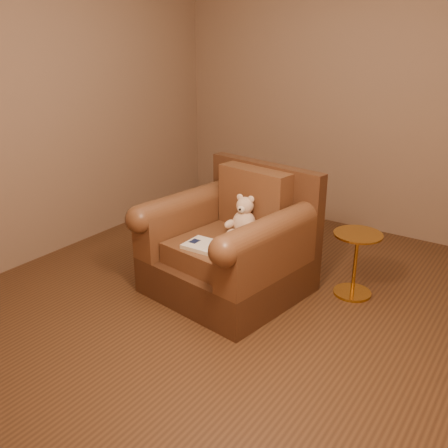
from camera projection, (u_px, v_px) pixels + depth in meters
The scene contains 6 objects.
floor at pixel (247, 298), 3.94m from camera, with size 4.00×4.00×0.00m, color #52321C.
room at pixel (251, 72), 3.32m from camera, with size 4.02×4.02×2.71m.
armchair at pixel (232, 246), 3.96m from camera, with size 1.22×1.17×0.98m.
teddy_bear at pixel (243, 220), 3.92m from camera, with size 0.24×0.27×0.32m.
guidebook at pixel (210, 247), 3.68m from camera, with size 0.39×0.24×0.03m.
side_table at pixel (355, 262), 3.90m from camera, with size 0.37×0.37×0.52m.
Camera 1 is at (1.82, -2.95, 1.97)m, focal length 40.00 mm.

